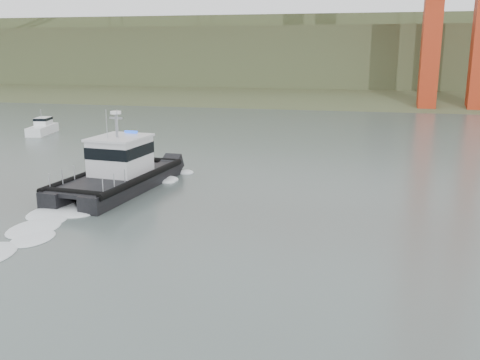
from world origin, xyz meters
name	(u,v)px	position (x,y,z in m)	size (l,w,h in m)	color
ground	(188,269)	(0.00, 0.00, 0.00)	(400.00, 400.00, 0.00)	#4F5D59
headlands	(338,62)	(0.00, 125.50, 7.05)	(500.00, 105.36, 27.12)	#43512E
patrol_boat	(119,169)	(-9.95, 13.24, 1.54)	(5.73, 13.01, 6.14)	black
motorboat	(43,127)	(-31.53, 36.37, 0.80)	(2.98, 6.07, 3.20)	white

